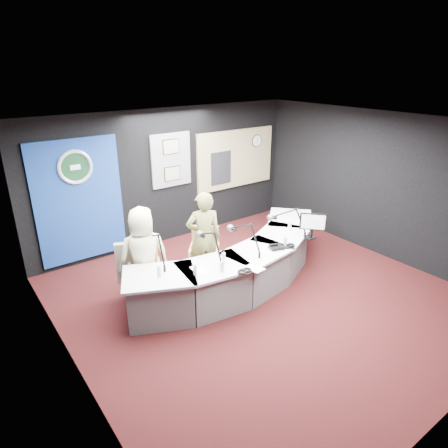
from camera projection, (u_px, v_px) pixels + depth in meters
ground at (262, 297)px, 6.63m from camera, size 6.00×6.00×0.00m
ceiling at (270, 126)px, 5.57m from camera, size 6.00×6.00×0.02m
wall_back at (169, 177)px, 8.33m from camera, size 6.00×0.02×2.80m
wall_left at (65, 277)px, 4.45m from camera, size 0.02×6.00×2.80m
wall_right at (380, 185)px, 7.76m from camera, size 0.02×6.00×2.80m
broadcast_desk at (240, 265)px, 6.87m from camera, size 4.50×1.90×0.75m
backdrop_panel at (79, 201)px, 7.32m from camera, size 1.60×0.05×2.30m
agency_seal at (75, 167)px, 7.05m from camera, size 0.63×0.07×0.63m
seal_center at (75, 167)px, 7.05m from camera, size 0.48×0.01×0.48m
pinboard at (171, 160)px, 8.21m from camera, size 0.90×0.04×1.10m
framed_photo_upper at (171, 147)px, 8.08m from camera, size 0.34×0.02×0.27m
framed_photo_lower at (172, 174)px, 8.29m from camera, size 0.34×0.02×0.27m
booth_window_frame at (236, 159)px, 9.22m from camera, size 2.12×0.06×1.32m
booth_glow at (236, 159)px, 9.21m from camera, size 2.00×0.02×1.20m
equipment_rack at (221, 168)px, 9.01m from camera, size 0.55×0.02×0.75m
wall_clock at (257, 141)px, 9.40m from camera, size 0.28×0.01×0.28m
armchair_left at (145, 271)px, 6.38m from camera, size 0.77×0.77×1.04m
armchair_right at (204, 256)px, 6.98m from camera, size 0.76×0.76×0.96m
draped_jacket at (132, 262)px, 6.45m from camera, size 0.50×0.28×0.70m
person_man at (144, 256)px, 6.27m from camera, size 0.89×0.71×1.60m
person_woman at (204, 238)px, 6.85m from camera, size 0.71×0.60×1.65m
computer_monitor at (312, 221)px, 6.89m from camera, size 0.29×0.31×0.27m
desk_phone at (276, 247)px, 6.61m from camera, size 0.26×0.24×0.05m
headphones_near at (289, 246)px, 6.68m from camera, size 0.20×0.20×0.03m
headphones_far at (244, 271)px, 5.88m from camera, size 0.21×0.21×0.04m
paper_stack at (200, 270)px, 5.95m from camera, size 0.24×0.32×0.00m
notepad at (255, 268)px, 6.00m from camera, size 0.22×0.30×0.00m
boom_mic_a at (156, 245)px, 6.03m from camera, size 0.20×0.74×0.60m
boom_mic_b at (210, 243)px, 6.11m from camera, size 0.16×0.74×0.60m
boom_mic_c at (245, 235)px, 6.39m from camera, size 0.24×0.73×0.60m
boom_mic_d at (288, 221)px, 6.98m from camera, size 0.55×0.56×0.60m
water_bottles at (250, 247)px, 6.47m from camera, size 3.20×0.59×0.18m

